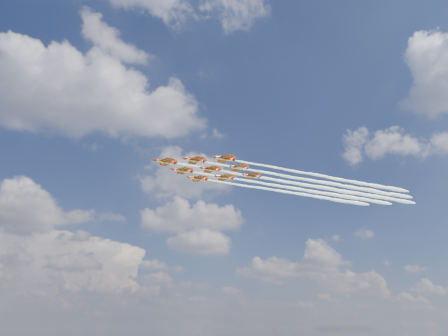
{
  "coord_description": "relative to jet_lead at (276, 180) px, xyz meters",
  "views": [
    {
      "loc": [
        -32.53,
        -162.34,
        27.67
      ],
      "look_at": [
        2.55,
        -7.63,
        86.34
      ],
      "focal_mm": 35.0,
      "sensor_mm": 36.0,
      "label": 1
    }
  ],
  "objects": [
    {
      "name": "jet_row4_port",
      "position": [
        28.15,
        0.3,
        0.0
      ],
      "size": [
        101.48,
        27.95,
        2.48
      ],
      "rotation": [
        0.0,
        0.0,
        0.23
      ],
      "color": "#A81F09"
    },
    {
      "name": "jet_row3_port",
      "position": [
        20.69,
        -7.88,
        0.0
      ],
      "size": [
        101.48,
        27.95,
        2.48
      ],
      "rotation": [
        0.0,
        0.0,
        0.23
      ],
      "color": "#A81F09"
    },
    {
      "name": "jet_row3_centre",
      "position": [
        17.81,
        4.24,
        0.0
      ],
      "size": [
        101.48,
        27.95,
        2.48
      ],
      "rotation": [
        0.0,
        0.0,
        0.23
      ],
      "color": "#A81F09"
    },
    {
      "name": "jet_lead",
      "position": [
        0.0,
        0.0,
        0.0
      ],
      "size": [
        101.48,
        27.95,
        2.48
      ],
      "rotation": [
        0.0,
        0.0,
        0.23
      ],
      "color": "#A81F09"
    },
    {
      "name": "jet_tail",
      "position": [
        35.61,
        8.48,
        0.0
      ],
      "size": [
        101.48,
        27.95,
        2.48
      ],
      "rotation": [
        0.0,
        0.0,
        0.23
      ],
      "color": "#A81F09"
    },
    {
      "name": "jet_row3_starb",
      "position": [
        14.92,
        16.36,
        0.0
      ],
      "size": [
        101.48,
        27.95,
        2.48
      ],
      "rotation": [
        0.0,
        0.0,
        0.23
      ],
      "color": "#A81F09"
    },
    {
      "name": "jet_row2_port",
      "position": [
        10.35,
        -3.94,
        0.0
      ],
      "size": [
        101.48,
        27.95,
        2.48
      ],
      "rotation": [
        0.0,
        0.0,
        0.23
      ],
      "color": "#A81F09"
    },
    {
      "name": "jet_row2_starb",
      "position": [
        7.46,
        8.18,
        0.0
      ],
      "size": [
        101.48,
        27.95,
        2.48
      ],
      "rotation": [
        0.0,
        0.0,
        0.23
      ],
      "color": "#A81F09"
    },
    {
      "name": "jet_row4_starb",
      "position": [
        25.27,
        12.42,
        0.0
      ],
      "size": [
        101.48,
        27.95,
        2.48
      ],
      "rotation": [
        0.0,
        0.0,
        0.23
      ],
      "color": "#A81F09"
    }
  ]
}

